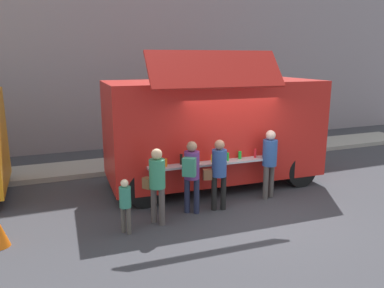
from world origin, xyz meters
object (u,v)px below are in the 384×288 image
at_px(customer_front_ordering, 218,169).
at_px(customer_rear_waiting, 157,180).
at_px(customer_mid_with_backpack, 191,170).
at_px(customer_extra_browsing, 270,158).
at_px(food_truck_main, 214,129).
at_px(child_near_queue, 125,201).
at_px(trash_bin, 294,138).

height_order(customer_front_ordering, customer_rear_waiting, customer_front_ordering).
bearing_deg(customer_front_ordering, customer_mid_with_backpack, 102.33).
bearing_deg(customer_mid_with_backpack, customer_extra_browsing, -51.18).
height_order(food_truck_main, customer_extra_browsing, food_truck_main).
xyz_separation_m(customer_extra_browsing, child_near_queue, (-3.74, -0.61, -0.36)).
xyz_separation_m(food_truck_main, customer_extra_browsing, (0.82, -1.50, -0.53)).
distance_m(trash_bin, customer_rear_waiting, 7.88).
xyz_separation_m(trash_bin, customer_extra_browsing, (-3.61, -3.82, 0.52)).
height_order(customer_mid_with_backpack, customer_rear_waiting, customer_mid_with_backpack).
distance_m(customer_front_ordering, customer_rear_waiting, 1.54).
bearing_deg(customer_rear_waiting, customer_front_ordering, -27.45).
bearing_deg(customer_front_ordering, food_truck_main, -7.27).
xyz_separation_m(food_truck_main, trash_bin, (4.43, 2.32, -1.05)).
bearing_deg(food_truck_main, child_near_queue, -142.12).
distance_m(customer_rear_waiting, customer_extra_browsing, 3.05).
distance_m(customer_rear_waiting, child_near_queue, 0.80).
distance_m(customer_front_ordering, customer_mid_with_backpack, 0.66).
xyz_separation_m(customer_front_ordering, customer_mid_with_backpack, (-0.66, 0.02, 0.04)).
bearing_deg(child_near_queue, food_truck_main, -0.30).
xyz_separation_m(food_truck_main, customer_mid_with_backpack, (-1.34, -1.68, -0.55)).
bearing_deg(customer_extra_browsing, customer_front_ordering, 76.96).
bearing_deg(food_truck_main, trash_bin, 29.70).
bearing_deg(customer_front_ordering, customer_rear_waiting, 111.96).
relative_size(food_truck_main, trash_bin, 5.57).
height_order(customer_front_ordering, customer_mid_with_backpack, customer_mid_with_backpack).
relative_size(trash_bin, customer_mid_with_backpack, 0.62).
bearing_deg(customer_rear_waiting, customer_extra_browsing, -27.23).
height_order(food_truck_main, customer_mid_with_backpack, food_truck_main).
relative_size(customer_rear_waiting, customer_extra_browsing, 0.95).
relative_size(customer_mid_with_backpack, customer_rear_waiting, 1.02).
bearing_deg(child_near_queue, trash_bin, -5.06).
bearing_deg(child_near_queue, customer_extra_browsing, -26.89).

